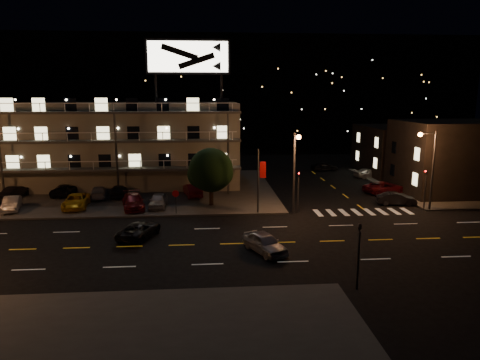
{
  "coord_description": "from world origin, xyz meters",
  "views": [
    {
      "loc": [
        0.07,
        -31.95,
        11.58
      ],
      "look_at": [
        3.2,
        8.0,
        3.5
      ],
      "focal_mm": 32.0,
      "sensor_mm": 36.0,
      "label": 1
    }
  ],
  "objects": [
    {
      "name": "side_car_2",
      "position": [
        22.76,
        25.72,
        0.61
      ],
      "size": [
        4.51,
        2.69,
        1.23
      ],
      "primitive_type": "imported",
      "rotation": [
        0.0,
        0.0,
        1.82
      ],
      "color": "#9B9AA0",
      "rests_on": "ground"
    },
    {
      "name": "side_car_3",
      "position": [
        18.0,
        31.36,
        0.69
      ],
      "size": [
        4.26,
        2.19,
        1.39
      ],
      "primitive_type": "imported",
      "rotation": [
        0.0,
        0.0,
        1.71
      ],
      "color": "black",
      "rests_on": "ground"
    },
    {
      "name": "curb_ne",
      "position": [
        30.0,
        20.0,
        0.07
      ],
      "size": [
        16.0,
        24.0,
        0.15
      ],
      "primitive_type": "cube",
      "color": "#3D3D3B",
      "rests_on": "ground"
    },
    {
      "name": "side_car_1",
      "position": [
        21.05,
        16.01,
        0.71
      ],
      "size": [
        5.55,
        3.69,
        1.42
      ],
      "primitive_type": "imported",
      "rotation": [
        0.0,
        0.0,
        1.86
      ],
      "color": "#510B11",
      "rests_on": "ground"
    },
    {
      "name": "lot_car_7",
      "position": [
        -12.07,
        15.76,
        0.79
      ],
      "size": [
        2.56,
        4.69,
        1.29
      ],
      "primitive_type": "imported",
      "rotation": [
        0.0,
        0.0,
        3.32
      ],
      "color": "#9B9AA0",
      "rests_on": "curb_nw"
    },
    {
      "name": "curb_nw",
      "position": [
        -14.0,
        20.0,
        0.07
      ],
      "size": [
        44.0,
        24.0,
        0.15
      ],
      "primitive_type": "cube",
      "color": "#3D3D3B",
      "rests_on": "ground"
    },
    {
      "name": "motel",
      "position": [
        -9.94,
        23.88,
        5.34
      ],
      "size": [
        28.0,
        13.8,
        18.1
      ],
      "color": "gray",
      "rests_on": "ground"
    },
    {
      "name": "road_car_west",
      "position": [
        -5.54,
        2.14,
        0.65
      ],
      "size": [
        3.53,
        5.15,
        1.31
      ],
      "primitive_type": "imported",
      "rotation": [
        0.0,
        0.0,
        2.82
      ],
      "color": "black",
      "rests_on": "ground"
    },
    {
      "name": "lot_car_2",
      "position": [
        -13.35,
        11.63,
        0.83
      ],
      "size": [
        2.77,
        5.11,
        1.36
      ],
      "primitive_type": "imported",
      "rotation": [
        0.0,
        0.0,
        0.11
      ],
      "color": "gold",
      "rests_on": "curb_nw"
    },
    {
      "name": "lot_car_3",
      "position": [
        -7.47,
        10.92,
        0.88
      ],
      "size": [
        3.12,
        5.33,
        1.45
      ],
      "primitive_type": "imported",
      "rotation": [
        0.0,
        0.0,
        0.23
      ],
      "color": "#510B11",
      "rests_on": "curb_nw"
    },
    {
      "name": "lot_car_1",
      "position": [
        -19.49,
        11.11,
        0.82
      ],
      "size": [
        2.47,
        4.31,
        1.34
      ],
      "primitive_type": "imported",
      "rotation": [
        0.0,
        0.0,
        0.27
      ],
      "color": "#9B9AA0",
      "rests_on": "curb_nw"
    },
    {
      "name": "lot_car_4",
      "position": [
        -5.0,
        11.2,
        0.84
      ],
      "size": [
        1.79,
        4.13,
        1.39
      ],
      "primitive_type": "imported",
      "rotation": [
        0.0,
        0.0,
        -0.04
      ],
      "color": "#9B9AA0",
      "rests_on": "curb_nw"
    },
    {
      "name": "stop_sign",
      "position": [
        -3.0,
        8.57,
        1.71
      ],
      "size": [
        0.91,
        0.11,
        2.61
      ],
      "color": "#2D2D30",
      "rests_on": "ground"
    },
    {
      "name": "signal_ne",
      "position": [
        22.0,
        8.5,
        2.57
      ],
      "size": [
        0.27,
        0.2,
        4.6
      ],
      "color": "#2D2D30",
      "rests_on": "ground"
    },
    {
      "name": "lot_car_5",
      "position": [
        -21.47,
        16.91,
        0.79
      ],
      "size": [
        2.13,
        4.08,
        1.28
      ],
      "primitive_type": "imported",
      "rotation": [
        0.0,
        0.0,
        2.93
      ],
      "color": "black",
      "rests_on": "curb_nw"
    },
    {
      "name": "lot_car_6",
      "position": [
        -16.15,
        17.33,
        0.8
      ],
      "size": [
        2.47,
        4.82,
        1.3
      ],
      "primitive_type": "imported",
      "rotation": [
        0.0,
        0.0,
        3.07
      ],
      "color": "black",
      "rests_on": "curb_nw"
    },
    {
      "name": "banner_north",
      "position": [
        5.09,
        8.4,
        3.43
      ],
      "size": [
        0.83,
        0.16,
        6.4
      ],
      "color": "#2D2D30",
      "rests_on": "ground"
    },
    {
      "name": "streetlight_nc",
      "position": [
        8.5,
        7.94,
        4.96
      ],
      "size": [
        0.44,
        1.92,
        8.0
      ],
      "color": "#2D2D30",
      "rests_on": "ground"
    },
    {
      "name": "lot_car_8",
      "position": [
        -9.89,
        15.92,
        0.87
      ],
      "size": [
        2.11,
        4.37,
        1.44
      ],
      "primitive_type": "imported",
      "rotation": [
        0.0,
        0.0,
        3.24
      ],
      "color": "black",
      "rests_on": "curb_nw"
    },
    {
      "name": "side_bldg_back",
      "position": [
        29.99,
        28.0,
        3.5
      ],
      "size": [
        14.06,
        12.0,
        7.0
      ],
      "color": "black",
      "rests_on": "ground"
    },
    {
      "name": "signal_sw",
      "position": [
        9.0,
        -8.5,
        2.57
      ],
      "size": [
        0.2,
        0.27,
        4.6
      ],
      "color": "#2D2D30",
      "rests_on": "ground"
    },
    {
      "name": "tree",
      "position": [
        0.42,
        11.65,
        3.72
      ],
      "size": [
        4.78,
        4.6,
        6.01
      ],
      "color": "black",
      "rests_on": "curb_nw"
    },
    {
      "name": "streetlight_ne",
      "position": [
        22.14,
        8.3,
        4.96
      ],
      "size": [
        1.92,
        0.44,
        8.0
      ],
      "color": "#2D2D30",
      "rests_on": "ground"
    },
    {
      "name": "hill_backdrop",
      "position": [
        -5.94,
        68.78,
        11.55
      ],
      "size": [
        120.0,
        25.0,
        24.0
      ],
      "color": "black",
      "rests_on": "ground"
    },
    {
      "name": "lot_car_9",
      "position": [
        -1.61,
        15.79,
        0.88
      ],
      "size": [
        2.46,
        4.68,
        1.47
      ],
      "primitive_type": "imported",
      "rotation": [
        0.0,
        0.0,
        3.36
      ],
      "color": "#510B11",
      "rests_on": "curb_nw"
    },
    {
      "name": "road_car_east",
      "position": [
        4.27,
        -2.0,
        0.73
      ],
      "size": [
        3.39,
        4.64,
        1.47
      ],
      "primitive_type": "imported",
      "rotation": [
        0.0,
        0.0,
        0.43
      ],
      "color": "#9B9AA0",
      "rests_on": "ground"
    },
    {
      "name": "side_bldg_front",
      "position": [
        29.99,
        16.0,
        4.25
      ],
      "size": [
        14.06,
        10.0,
        8.5
      ],
      "color": "black",
      "rests_on": "ground"
    },
    {
      "name": "side_car_0",
      "position": [
        20.06,
        10.65,
        0.66
      ],
      "size": [
        4.21,
        2.07,
        1.33
      ],
      "primitive_type": "imported",
      "rotation": [
        0.0,
        0.0,
        1.4
      ],
      "color": "black",
      "rests_on": "ground"
    },
    {
      "name": "signal_nw",
      "position": [
        9.0,
        8.5,
        2.57
      ],
      "size": [
        0.2,
        0.27,
        4.6
      ],
      "color": "#2D2D30",
      "rests_on": "ground"
    },
    {
      "name": "ground",
      "position": [
        0.0,
        0.0,
        0.0
      ],
      "size": [
        140.0,
        140.0,
        0.0
      ],
      "primitive_type": "plane",
      "color": "black",
      "rests_on": "ground"
    }
  ]
}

